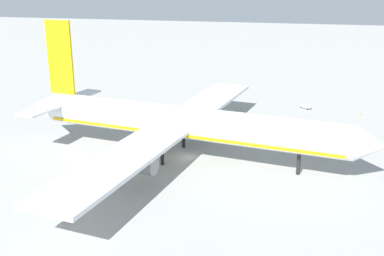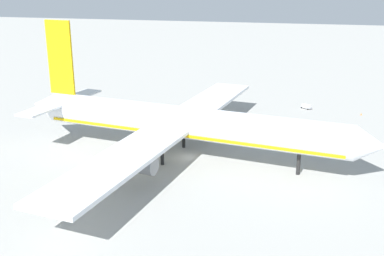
{
  "view_description": "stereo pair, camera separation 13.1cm",
  "coord_description": "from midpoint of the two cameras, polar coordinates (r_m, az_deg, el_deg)",
  "views": [
    {
      "loc": [
        22.07,
        -82.56,
        33.74
      ],
      "look_at": [
        1.16,
        -1.13,
        6.61
      ],
      "focal_mm": 43.33,
      "sensor_mm": 36.0,
      "label": 1
    },
    {
      "loc": [
        22.2,
        -82.52,
        33.74
      ],
      "look_at": [
        1.16,
        -1.13,
        6.61
      ],
      "focal_mm": 43.33,
      "sensor_mm": 36.0,
      "label": 2
    }
  ],
  "objects": [
    {
      "name": "ground_plane",
      "position": [
        91.88,
        -0.56,
        -3.66
      ],
      "size": [
        600.0,
        600.0,
        0.0
      ],
      "primitive_type": "plane",
      "color": "#9E9E99"
    },
    {
      "name": "airliner",
      "position": [
        90.09,
        -1.4,
        0.66
      ],
      "size": [
        73.22,
        77.9,
        25.76
      ],
      "color": "silver",
      "rests_on": "ground"
    },
    {
      "name": "baggage_cart_1",
      "position": [
        130.03,
        13.84,
        2.61
      ],
      "size": [
        3.2,
        2.82,
        1.16
      ],
      "color": "gray",
      "rests_on": "ground"
    },
    {
      "name": "traffic_cone_2",
      "position": [
        128.03,
        20.04,
        1.63
      ],
      "size": [
        0.36,
        0.36,
        0.55
      ],
      "primitive_type": "cone",
      "color": "orange",
      "rests_on": "ground"
    }
  ]
}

